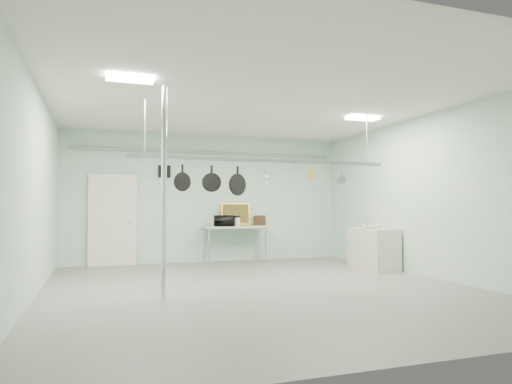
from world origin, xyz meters
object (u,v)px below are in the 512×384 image
object	(u,v)px
pot_rack	(265,159)
skillet_right	(238,181)
chrome_pole	(164,191)
side_cabinet	(373,249)
prep_table	(235,229)
skillet_mid	(212,178)
skillet_left	(182,177)
microwave	(225,221)
fruit_bowl	(371,227)
coffee_canister	(237,222)

from	to	relation	value
pot_rack	skillet_right	distance (m)	0.65
chrome_pole	side_cabinet	bearing A→B (deg)	22.41
chrome_pole	prep_table	distance (m)	4.85
chrome_pole	skillet_mid	bearing A→B (deg)	44.25
skillet_left	skillet_right	bearing A→B (deg)	-19.40
skillet_mid	microwave	bearing A→B (deg)	84.03
chrome_pole	pot_rack	distance (m)	2.19
fruit_bowl	skillet_right	xyz separation A→B (m)	(-3.39, -1.09, 0.88)
fruit_bowl	skillet_mid	world-z (taller)	skillet_mid
microwave	skillet_mid	bearing A→B (deg)	95.11
prep_table	coffee_canister	size ratio (longest dim) A/B	7.52
coffee_canister	skillet_right	size ratio (longest dim) A/B	0.41
prep_table	skillet_mid	size ratio (longest dim) A/B	3.68
pot_rack	fruit_bowl	world-z (taller)	pot_rack
fruit_bowl	skillet_right	size ratio (longest dim) A/B	0.67
skillet_left	chrome_pole	bearing A→B (deg)	-134.49
prep_table	coffee_canister	world-z (taller)	coffee_canister
skillet_left	pot_rack	bearing A→B (deg)	-19.40
chrome_pole	microwave	xyz separation A→B (m)	(2.01, 4.08, -0.56)
fruit_bowl	skillet_mid	bearing A→B (deg)	-164.13
chrome_pole	skillet_mid	xyz separation A→B (m)	(0.92, 0.90, 0.27)
chrome_pole	skillet_right	xyz separation A→B (m)	(1.39, 0.90, 0.22)
side_cabinet	fruit_bowl	bearing A→B (deg)	-175.91
chrome_pole	prep_table	bearing A→B (deg)	61.29
coffee_canister	chrome_pole	bearing A→B (deg)	-119.75
pot_rack	coffee_canister	bearing A→B (deg)	82.57
skillet_right	side_cabinet	bearing A→B (deg)	-8.30
prep_table	side_cabinet	world-z (taller)	prep_table
pot_rack	skillet_left	distance (m)	1.52
side_cabinet	pot_rack	world-z (taller)	pot_rack
skillet_mid	chrome_pole	bearing A→B (deg)	-122.91
prep_table	microwave	size ratio (longest dim) A/B	3.32
skillet_left	skillet_right	xyz separation A→B (m)	(0.97, 0.00, -0.05)
skillet_mid	skillet_left	bearing A→B (deg)	-167.16
side_cabinet	skillet_left	size ratio (longest dim) A/B	2.78
microwave	coffee_canister	xyz separation A→B (m)	(0.30, -0.04, -0.03)
coffee_canister	skillet_right	world-z (taller)	skillet_right
side_cabinet	pot_rack	distance (m)	3.62
chrome_pole	skillet_left	bearing A→B (deg)	64.90
chrome_pole	coffee_canister	bearing A→B (deg)	60.25
pot_rack	microwave	world-z (taller)	pot_rack
skillet_right	pot_rack	bearing A→B (deg)	-25.93
pot_rack	side_cabinet	bearing A→B (deg)	20.45
pot_rack	skillet_mid	xyz separation A→B (m)	(-0.98, 0.00, -0.36)
fruit_bowl	skillet_right	world-z (taller)	skillet_right
prep_table	side_cabinet	bearing A→B (deg)	-40.79
chrome_pole	microwave	bearing A→B (deg)	63.81
pot_rack	skillet_left	size ratio (longest dim) A/B	11.13
side_cabinet	microwave	distance (m)	3.57
pot_rack	skillet_left	bearing A→B (deg)	180.00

